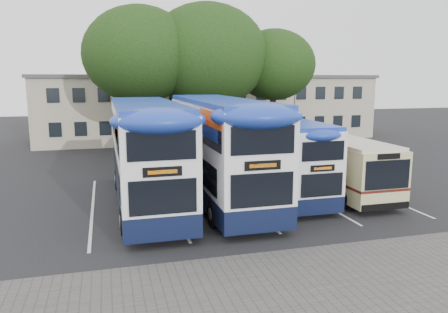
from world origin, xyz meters
The scene contains 12 objects.
ground centered at (0.00, 0.00, 0.00)m, with size 120.00×120.00×0.00m, color black.
paving_strip centered at (-2.00, -5.00, 0.01)m, with size 40.00×6.00×0.01m, color #595654.
bay_lines centered at (-3.75, 5.00, 0.01)m, with size 14.12×11.00×0.01m.
depot_building centered at (0.00, 26.99, 3.15)m, with size 32.40×8.40×6.20m.
lamp_post centered at (6.00, 19.97, 5.08)m, with size 0.25×1.05×9.06m.
tree_left centered at (-7.38, 17.32, 7.53)m, with size 8.12×8.12×11.00m.
tree_mid centered at (-2.38, 17.63, 7.52)m, with size 9.20×9.20×11.44m.
tree_right centered at (3.04, 17.65, 6.90)m, with size 6.53×6.53×9.70m.
bus_dd_left centered at (-8.24, 4.85, 2.65)m, with size 2.79×11.52×4.80m.
bus_dd_mid centered at (-4.74, 4.84, 2.70)m, with size 2.85×11.76×4.90m.
bus_dd_right centered at (-1.55, 5.21, 2.14)m, with size 2.26×9.32×3.88m.
bus_single centered at (1.43, 5.30, 1.64)m, with size 2.47×9.70×2.89m.
Camera 1 is at (-10.02, -15.19, 5.83)m, focal length 35.00 mm.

